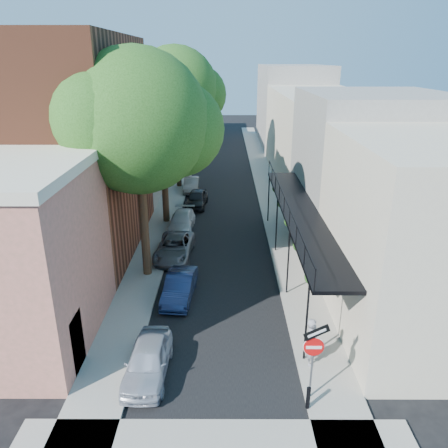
{
  "coord_description": "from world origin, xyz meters",
  "views": [
    {
      "loc": [
        0.31,
        -10.67,
        10.78
      ],
      "look_at": [
        0.25,
        10.3,
        2.8
      ],
      "focal_mm": 35.0,
      "sensor_mm": 36.0,
      "label": 1
    }
  ],
  "objects_px": {
    "oak_near": "(147,124)",
    "pedestrian": "(312,341)",
    "parked_car_e": "(197,199)",
    "bollard": "(308,398)",
    "parked_car_f": "(191,185)",
    "parked_car_c": "(175,248)",
    "oak_mid": "(168,119)",
    "parked_car_a": "(148,360)",
    "sign_post": "(314,350)",
    "parked_car_b": "(180,287)",
    "parked_car_d": "(182,221)",
    "oak_far": "(181,91)"
  },
  "relations": [
    {
      "from": "oak_near",
      "to": "pedestrian",
      "type": "relative_size",
      "value": 6.05
    },
    {
      "from": "oak_near",
      "to": "parked_car_b",
      "type": "relative_size",
      "value": 3.15
    },
    {
      "from": "parked_car_b",
      "to": "parked_car_c",
      "type": "relative_size",
      "value": 0.84
    },
    {
      "from": "oak_mid",
      "to": "oak_far",
      "type": "bearing_deg",
      "value": 89.59
    },
    {
      "from": "oak_near",
      "to": "parked_car_a",
      "type": "xyz_separation_m",
      "value": [
        0.9,
        -8.04,
        -7.25
      ]
    },
    {
      "from": "oak_near",
      "to": "oak_far",
      "type": "relative_size",
      "value": 0.96
    },
    {
      "from": "oak_far",
      "to": "parked_car_d",
      "type": "xyz_separation_m",
      "value": [
        0.75,
        -10.59,
        -7.69
      ]
    },
    {
      "from": "parked_car_a",
      "to": "pedestrian",
      "type": "height_order",
      "value": "pedestrian"
    },
    {
      "from": "parked_car_d",
      "to": "parked_car_e",
      "type": "height_order",
      "value": "parked_car_e"
    },
    {
      "from": "parked_car_e",
      "to": "pedestrian",
      "type": "relative_size",
      "value": 1.98
    },
    {
      "from": "oak_near",
      "to": "oak_far",
      "type": "xyz_separation_m",
      "value": [
        0.01,
        17.01,
        0.38
      ]
    },
    {
      "from": "oak_far",
      "to": "parked_car_b",
      "type": "height_order",
      "value": "oak_far"
    },
    {
      "from": "oak_near",
      "to": "parked_car_b",
      "type": "distance_m",
      "value": 7.88
    },
    {
      "from": "oak_near",
      "to": "oak_mid",
      "type": "relative_size",
      "value": 1.12
    },
    {
      "from": "oak_far",
      "to": "parked_car_a",
      "type": "height_order",
      "value": "oak_far"
    },
    {
      "from": "parked_car_f",
      "to": "sign_post",
      "type": "bearing_deg",
      "value": -77.84
    },
    {
      "from": "oak_near",
      "to": "parked_car_a",
      "type": "relative_size",
      "value": 3.11
    },
    {
      "from": "bollard",
      "to": "pedestrian",
      "type": "height_order",
      "value": "pedestrian"
    },
    {
      "from": "parked_car_d",
      "to": "parked_car_f",
      "type": "xyz_separation_m",
      "value": [
        0.0,
        9.0,
        0.02
      ]
    },
    {
      "from": "oak_near",
      "to": "parked_car_d",
      "type": "bearing_deg",
      "value": 83.18
    },
    {
      "from": "oak_near",
      "to": "bollard",
      "type": "bearing_deg",
      "value": -56.88
    },
    {
      "from": "sign_post",
      "to": "parked_car_e",
      "type": "bearing_deg",
      "value": 103.84
    },
    {
      "from": "parked_car_b",
      "to": "parked_car_f",
      "type": "xyz_separation_m",
      "value": [
        -0.74,
        18.02,
        -0.01
      ]
    },
    {
      "from": "sign_post",
      "to": "parked_car_a",
      "type": "distance_m",
      "value": 5.93
    },
    {
      "from": "bollard",
      "to": "parked_car_f",
      "type": "distance_m",
      "value": 25.79
    },
    {
      "from": "parked_car_e",
      "to": "pedestrian",
      "type": "height_order",
      "value": "pedestrian"
    },
    {
      "from": "oak_near",
      "to": "pedestrian",
      "type": "bearing_deg",
      "value": -47.61
    },
    {
      "from": "sign_post",
      "to": "bollard",
      "type": "distance_m",
      "value": 1.6
    },
    {
      "from": "parked_car_a",
      "to": "parked_car_e",
      "type": "bearing_deg",
      "value": 89.74
    },
    {
      "from": "bollard",
      "to": "parked_car_b",
      "type": "bearing_deg",
      "value": 124.19
    },
    {
      "from": "bollard",
      "to": "oak_near",
      "type": "height_order",
      "value": "oak_near"
    },
    {
      "from": "sign_post",
      "to": "oak_mid",
      "type": "distance_m",
      "value": 19.14
    },
    {
      "from": "parked_car_d",
      "to": "pedestrian",
      "type": "height_order",
      "value": "pedestrian"
    },
    {
      "from": "oak_near",
      "to": "oak_far",
      "type": "height_order",
      "value": "oak_far"
    },
    {
      "from": "parked_car_c",
      "to": "parked_car_e",
      "type": "height_order",
      "value": "parked_car_e"
    },
    {
      "from": "parked_car_a",
      "to": "pedestrian",
      "type": "xyz_separation_m",
      "value": [
        5.95,
        0.52,
        0.44
      ]
    },
    {
      "from": "oak_mid",
      "to": "bollard",
      "type": "bearing_deg",
      "value": -70.1
    },
    {
      "from": "oak_mid",
      "to": "oak_near",
      "type": "bearing_deg",
      "value": -89.63
    },
    {
      "from": "bollard",
      "to": "parked_car_c",
      "type": "relative_size",
      "value": 0.19
    },
    {
      "from": "sign_post",
      "to": "pedestrian",
      "type": "xyz_separation_m",
      "value": [
        0.33,
        1.78,
        -0.97
      ]
    },
    {
      "from": "oak_far",
      "to": "pedestrian",
      "type": "bearing_deg",
      "value": -74.4
    },
    {
      "from": "bollard",
      "to": "oak_mid",
      "type": "xyz_separation_m",
      "value": [
        -6.42,
        17.73,
        6.54
      ]
    },
    {
      "from": "parked_car_c",
      "to": "pedestrian",
      "type": "xyz_separation_m",
      "value": [
        6.09,
        -9.52,
        0.47
      ]
    },
    {
      "from": "parked_car_c",
      "to": "oak_far",
      "type": "bearing_deg",
      "value": 95.99
    },
    {
      "from": "parked_car_b",
      "to": "sign_post",
      "type": "bearing_deg",
      "value": -48.82
    },
    {
      "from": "bollard",
      "to": "oak_far",
      "type": "bearing_deg",
      "value": 103.35
    },
    {
      "from": "parked_car_b",
      "to": "pedestrian",
      "type": "xyz_separation_m",
      "value": [
        5.35,
        -4.9,
        0.47
      ]
    },
    {
      "from": "bollard",
      "to": "parked_car_f",
      "type": "xyz_separation_m",
      "value": [
        -5.6,
        25.17,
        0.07
      ]
    },
    {
      "from": "parked_car_b",
      "to": "parked_car_d",
      "type": "xyz_separation_m",
      "value": [
        -0.74,
        9.03,
        -0.03
      ]
    },
    {
      "from": "oak_mid",
      "to": "pedestrian",
      "type": "relative_size",
      "value": 5.4
    }
  ]
}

